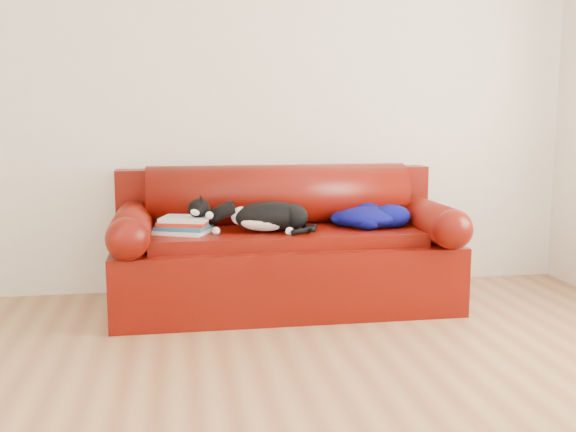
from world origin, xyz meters
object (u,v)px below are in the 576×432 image
Objects in this scene: sofa_base at (284,269)px; cat at (269,217)px; book_stack at (184,225)px; blanket at (369,216)px.

cat reaches higher than sofa_base.
cat is (0.51, -0.03, 0.04)m from book_stack.
cat is 1.19× the size of blanket.
book_stack is at bearing -177.32° from blanket.
sofa_base is 0.70m from book_stack.
blanket is at bearing 22.71° from cat.
cat is 0.66m from blanket.
sofa_base is 4.10× the size of blanket.
sofa_base is at bearing 60.05° from cat.
sofa_base is at bearing 6.99° from book_stack.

